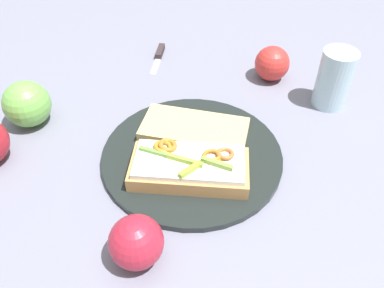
{
  "coord_description": "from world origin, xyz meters",
  "views": [
    {
      "loc": [
        0.43,
        -0.14,
        0.46
      ],
      "look_at": [
        0.0,
        0.0,
        0.03
      ],
      "focal_mm": 37.36,
      "sensor_mm": 36.0,
      "label": 1
    }
  ],
  "objects_px": {
    "sandwich": "(190,166)",
    "apple_2": "(272,63)",
    "apple_1": "(136,242)",
    "apple_3": "(27,104)",
    "knife": "(159,55)",
    "drinking_glass": "(334,79)",
    "bread_slice_side": "(194,130)",
    "plate": "(192,156)"
  },
  "relations": [
    {
      "from": "sandwich",
      "to": "apple_3",
      "type": "relative_size",
      "value": 2.41
    },
    {
      "from": "bread_slice_side",
      "to": "apple_1",
      "type": "xyz_separation_m",
      "value": [
        0.19,
        -0.14,
        0.01
      ]
    },
    {
      "from": "sandwich",
      "to": "apple_1",
      "type": "distance_m",
      "value": 0.15
    },
    {
      "from": "apple_1",
      "to": "apple_2",
      "type": "xyz_separation_m",
      "value": [
        -0.32,
        0.34,
        -0.0
      ]
    },
    {
      "from": "plate",
      "to": "bread_slice_side",
      "type": "distance_m",
      "value": 0.05
    },
    {
      "from": "plate",
      "to": "knife",
      "type": "relative_size",
      "value": 2.75
    },
    {
      "from": "sandwich",
      "to": "apple_2",
      "type": "relative_size",
      "value": 2.84
    },
    {
      "from": "bread_slice_side",
      "to": "knife",
      "type": "height_order",
      "value": "bread_slice_side"
    },
    {
      "from": "apple_2",
      "to": "plate",
      "type": "bearing_deg",
      "value": -52.37
    },
    {
      "from": "bread_slice_side",
      "to": "apple_3",
      "type": "bearing_deg",
      "value": 4.53
    },
    {
      "from": "bread_slice_side",
      "to": "plate",
      "type": "bearing_deg",
      "value": 98.34
    },
    {
      "from": "sandwich",
      "to": "drinking_glass",
      "type": "distance_m",
      "value": 0.32
    },
    {
      "from": "bread_slice_side",
      "to": "knife",
      "type": "xyz_separation_m",
      "value": [
        -0.27,
        0.01,
        -0.02
      ]
    },
    {
      "from": "apple_3",
      "to": "drinking_glass",
      "type": "height_order",
      "value": "drinking_glass"
    },
    {
      "from": "apple_2",
      "to": "knife",
      "type": "xyz_separation_m",
      "value": [
        -0.15,
        -0.2,
        -0.03
      ]
    },
    {
      "from": "plate",
      "to": "drinking_glass",
      "type": "height_order",
      "value": "drinking_glass"
    },
    {
      "from": "sandwich",
      "to": "knife",
      "type": "xyz_separation_m",
      "value": [
        -0.36,
        0.04,
        -0.02
      ]
    },
    {
      "from": "apple_1",
      "to": "knife",
      "type": "xyz_separation_m",
      "value": [
        -0.47,
        0.15,
        -0.03
      ]
    },
    {
      "from": "sandwich",
      "to": "drinking_glass",
      "type": "xyz_separation_m",
      "value": [
        -0.1,
        0.3,
        0.03
      ]
    },
    {
      "from": "sandwich",
      "to": "apple_1",
      "type": "bearing_deg",
      "value": 69.24
    },
    {
      "from": "apple_3",
      "to": "knife",
      "type": "distance_m",
      "value": 0.31
    },
    {
      "from": "bread_slice_side",
      "to": "drinking_glass",
      "type": "height_order",
      "value": "drinking_glass"
    },
    {
      "from": "plate",
      "to": "knife",
      "type": "bearing_deg",
      "value": 175.4
    },
    {
      "from": "sandwich",
      "to": "drinking_glass",
      "type": "relative_size",
      "value": 1.79
    },
    {
      "from": "drinking_glass",
      "to": "knife",
      "type": "height_order",
      "value": "drinking_glass"
    },
    {
      "from": "drinking_glass",
      "to": "knife",
      "type": "bearing_deg",
      "value": -134.42
    },
    {
      "from": "apple_1",
      "to": "apple_3",
      "type": "bearing_deg",
      "value": -159.26
    },
    {
      "from": "apple_1",
      "to": "apple_3",
      "type": "xyz_separation_m",
      "value": [
        -0.32,
        -0.12,
        0.01
      ]
    },
    {
      "from": "plate",
      "to": "apple_3",
      "type": "height_order",
      "value": "apple_3"
    },
    {
      "from": "bread_slice_side",
      "to": "apple_2",
      "type": "relative_size",
      "value": 2.54
    },
    {
      "from": "sandwich",
      "to": "plate",
      "type": "bearing_deg",
      "value": -89.73
    },
    {
      "from": "drinking_glass",
      "to": "knife",
      "type": "relative_size",
      "value": 1.03
    },
    {
      "from": "plate",
      "to": "knife",
      "type": "distance_m",
      "value": 0.32
    },
    {
      "from": "plate",
      "to": "apple_1",
      "type": "bearing_deg",
      "value": -38.55
    },
    {
      "from": "apple_3",
      "to": "knife",
      "type": "relative_size",
      "value": 0.77
    },
    {
      "from": "apple_1",
      "to": "drinking_glass",
      "type": "distance_m",
      "value": 0.46
    },
    {
      "from": "bread_slice_side",
      "to": "apple_1",
      "type": "bearing_deg",
      "value": 85.49
    },
    {
      "from": "sandwich",
      "to": "apple_1",
      "type": "relative_size",
      "value": 2.8
    },
    {
      "from": "apple_1",
      "to": "apple_3",
      "type": "relative_size",
      "value": 0.86
    },
    {
      "from": "apple_1",
      "to": "knife",
      "type": "height_order",
      "value": "apple_1"
    },
    {
      "from": "sandwich",
      "to": "apple_2",
      "type": "xyz_separation_m",
      "value": [
        -0.21,
        0.24,
        0.01
      ]
    },
    {
      "from": "bread_slice_side",
      "to": "apple_1",
      "type": "distance_m",
      "value": 0.24
    }
  ]
}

